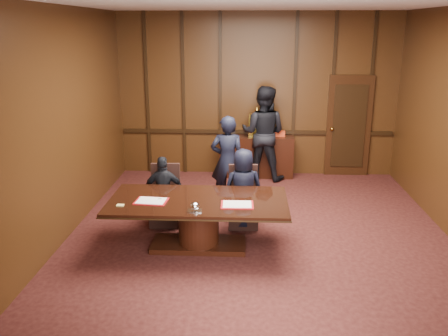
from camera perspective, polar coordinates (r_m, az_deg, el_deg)
name	(u,v)px	position (r m, az deg, el deg)	size (l,w,h in m)	color
room	(265,129)	(7.08, 4.97, 4.70)	(7.00, 7.04, 3.50)	black
sideboard	(256,155)	(10.41, 3.90, 1.61)	(1.60, 0.45, 1.54)	black
conference_table	(198,215)	(7.03, -3.09, -5.72)	(2.62, 1.32, 0.76)	black
folder_left	(151,201)	(6.93, -8.75, -3.94)	(0.49, 0.37, 0.02)	maroon
folder_right	(237,205)	(6.72, 1.59, -4.42)	(0.47, 0.34, 0.02)	maroon
inkstand	(195,207)	(6.50, -3.55, -4.75)	(0.20, 0.14, 0.12)	white
notepad	(120,205)	(6.85, -12.38, -4.39)	(0.10, 0.07, 0.01)	#EACF72
chair_left	(165,207)	(8.00, -7.07, -4.64)	(0.50, 0.50, 0.99)	black
chair_right	(243,208)	(7.89, 2.30, -4.85)	(0.50, 0.50, 0.99)	black
signatory_left	(164,191)	(7.83, -7.24, -2.82)	(0.69, 0.29, 1.18)	black
signatory_right	(243,189)	(7.69, 2.34, -2.51)	(0.65, 0.42, 1.32)	black
witness_left	(227,161)	(8.60, 0.41, 0.83)	(0.61, 0.40, 1.67)	black
witness_right	(263,133)	(10.13, 4.74, 4.19)	(0.97, 0.76, 2.01)	black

